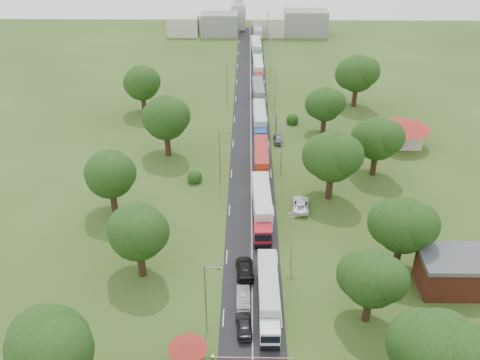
{
  "coord_description": "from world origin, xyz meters",
  "views": [
    {
      "loc": [
        -0.84,
        -66.25,
        48.45
      ],
      "look_at": [
        -1.94,
        10.62,
        3.0
      ],
      "focal_mm": 40.0,
      "sensor_mm": 36.0,
      "label": 1
    }
  ],
  "objects_px": {
    "guard_booth": "(188,350)",
    "car_lane_mid": "(243,297)",
    "car_lane_front": "(244,326)",
    "info_sign": "(276,120)",
    "truck_0": "(268,294)",
    "boom_barrier": "(241,358)"
  },
  "relations": [
    {
      "from": "car_lane_front",
      "to": "car_lane_mid",
      "type": "height_order",
      "value": "car_lane_mid"
    },
    {
      "from": "guard_booth",
      "to": "info_sign",
      "type": "distance_m",
      "value": 61.27
    },
    {
      "from": "boom_barrier",
      "to": "car_lane_mid",
      "type": "relative_size",
      "value": 1.9
    },
    {
      "from": "boom_barrier",
      "to": "guard_booth",
      "type": "height_order",
      "value": "guard_booth"
    },
    {
      "from": "truck_0",
      "to": "info_sign",
      "type": "bearing_deg",
      "value": 86.41
    },
    {
      "from": "boom_barrier",
      "to": "car_lane_front",
      "type": "relative_size",
      "value": 1.98
    },
    {
      "from": "info_sign",
      "to": "truck_0",
      "type": "relative_size",
      "value": 0.29
    },
    {
      "from": "guard_booth",
      "to": "car_lane_front",
      "type": "distance_m",
      "value": 8.08
    },
    {
      "from": "guard_booth",
      "to": "car_lane_front",
      "type": "bearing_deg",
      "value": 38.89
    },
    {
      "from": "boom_barrier",
      "to": "car_lane_mid",
      "type": "xyz_separation_m",
      "value": [
        0.2,
        9.84,
        -0.09
      ]
    },
    {
      "from": "info_sign",
      "to": "car_lane_mid",
      "type": "bearing_deg",
      "value": -97.23
    },
    {
      "from": "car_lane_front",
      "to": "car_lane_mid",
      "type": "xyz_separation_m",
      "value": [
        -0.16,
        4.84,
        0.01
      ]
    },
    {
      "from": "boom_barrier",
      "to": "guard_booth",
      "type": "bearing_deg",
      "value": -179.99
    },
    {
      "from": "guard_booth",
      "to": "car_lane_mid",
      "type": "relative_size",
      "value": 0.9
    },
    {
      "from": "guard_booth",
      "to": "info_sign",
      "type": "height_order",
      "value": "info_sign"
    },
    {
      "from": "guard_booth",
      "to": "boom_barrier",
      "type": "bearing_deg",
      "value": 0.01
    },
    {
      "from": "info_sign",
      "to": "truck_0",
      "type": "xyz_separation_m",
      "value": [
        -3.2,
        -50.91,
        -0.92
      ]
    },
    {
      "from": "car_lane_front",
      "to": "car_lane_mid",
      "type": "distance_m",
      "value": 4.84
    },
    {
      "from": "guard_booth",
      "to": "car_lane_front",
      "type": "relative_size",
      "value": 0.94
    },
    {
      "from": "guard_booth",
      "to": "car_lane_front",
      "type": "xyz_separation_m",
      "value": [
        6.2,
        5.0,
        -1.37
      ]
    },
    {
      "from": "boom_barrier",
      "to": "car_lane_front",
      "type": "distance_m",
      "value": 5.01
    },
    {
      "from": "boom_barrier",
      "to": "truck_0",
      "type": "relative_size",
      "value": 0.65
    }
  ]
}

